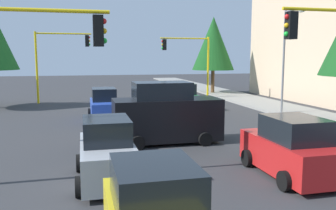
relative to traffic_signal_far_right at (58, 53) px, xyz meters
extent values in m
plane|color=#353538|center=(14.00, 5.74, -4.19)|extent=(120.00, 120.00, 0.00)
cube|color=gray|center=(9.00, 16.24, -4.12)|extent=(80.00, 4.00, 0.15)
cylinder|color=yellow|center=(0.00, -1.76, -1.22)|extent=(0.18, 0.18, 5.95)
cylinder|color=yellow|center=(0.00, 0.49, 1.60)|extent=(0.12, 4.50, 0.12)
cube|color=black|center=(0.00, 2.38, 1.02)|extent=(0.36, 0.32, 0.96)
sphere|color=red|center=(0.00, 2.56, 1.32)|extent=(0.18, 0.18, 0.18)
sphere|color=yellow|center=(0.00, 2.56, 1.02)|extent=(0.18, 0.18, 0.18)
sphere|color=green|center=(0.00, 2.56, 0.72)|extent=(0.18, 0.18, 0.18)
cylinder|color=yellow|center=(0.00, 13.24, -1.35)|extent=(0.18, 0.18, 5.68)
cylinder|color=yellow|center=(0.00, 10.99, 1.34)|extent=(0.12, 4.50, 0.12)
cube|color=black|center=(0.00, 9.10, 0.76)|extent=(0.36, 0.32, 0.96)
sphere|color=red|center=(0.00, 8.92, 1.06)|extent=(0.18, 0.18, 0.18)
sphere|color=yellow|center=(0.00, 8.92, 0.76)|extent=(0.18, 0.18, 0.18)
sphere|color=green|center=(0.00, 8.92, 0.46)|extent=(0.18, 0.18, 0.18)
cube|color=black|center=(20.00, 9.10, 0.79)|extent=(0.36, 0.32, 0.96)
sphere|color=red|center=(20.00, 8.92, 1.09)|extent=(0.18, 0.18, 0.18)
sphere|color=yellow|center=(20.00, 8.92, 0.79)|extent=(0.18, 0.18, 0.18)
sphere|color=green|center=(20.00, 8.92, 0.49)|extent=(0.18, 0.18, 0.18)
cylinder|color=yellow|center=(20.00, 0.49, 1.07)|extent=(0.12, 4.50, 0.12)
cube|color=black|center=(20.00, 2.38, 0.49)|extent=(0.36, 0.32, 0.96)
sphere|color=red|center=(20.00, 2.56, 0.79)|extent=(0.18, 0.18, 0.18)
sphere|color=yellow|center=(20.00, 2.56, 0.49)|extent=(0.18, 0.18, 0.18)
sphere|color=green|center=(20.00, 2.56, 0.19)|extent=(0.18, 0.18, 0.18)
cylinder|color=slate|center=(10.00, 14.94, -0.69)|extent=(0.14, 0.14, 7.00)
cylinder|color=slate|center=(10.90, 14.94, 2.61)|extent=(1.80, 0.10, 0.10)
ellipsoid|color=silver|center=(11.80, 14.94, 2.46)|extent=(0.56, 0.28, 0.20)
cylinder|color=brown|center=(-4.00, 15.24, -2.83)|extent=(0.36, 0.36, 2.72)
cone|color=#19511E|center=(-4.00, 15.24, 1.05)|extent=(4.36, 4.36, 5.45)
cube|color=black|center=(16.00, 5.53, -3.10)|extent=(1.90, 4.80, 1.85)
cube|color=black|center=(16.00, 5.29, -1.80)|extent=(1.67, 2.50, 0.76)
cylinder|color=black|center=(14.99, 7.01, -3.89)|extent=(0.20, 0.60, 0.60)
cylinder|color=black|center=(17.01, 7.01, -3.89)|extent=(0.20, 0.60, 0.60)
cylinder|color=black|center=(14.99, 4.04, -3.89)|extent=(0.20, 0.60, 0.60)
cylinder|color=black|center=(17.01, 4.04, -3.89)|extent=(0.20, 0.60, 0.60)
cube|color=blue|center=(9.43, 3.13, -3.50)|extent=(3.89, 1.61, 1.05)
cube|color=black|center=(9.24, 3.13, -2.60)|extent=(2.02, 1.41, 0.76)
cylinder|color=black|center=(10.64, 3.99, -3.89)|extent=(0.60, 0.20, 0.60)
cylinder|color=black|center=(10.64, 2.26, -3.89)|extent=(0.60, 0.20, 0.60)
cylinder|color=black|center=(8.23, 3.99, -3.89)|extent=(0.60, 0.20, 0.60)
cylinder|color=black|center=(8.23, 2.26, -3.89)|extent=(0.60, 0.20, 0.60)
cube|color=red|center=(21.37, 8.43, -3.50)|extent=(3.92, 1.78, 1.05)
cube|color=black|center=(21.57, 8.43, -2.60)|extent=(2.04, 1.56, 0.76)
cylinder|color=black|center=(20.15, 7.48, -3.89)|extent=(0.60, 0.20, 0.60)
cylinder|color=black|center=(20.15, 9.38, -3.89)|extent=(0.60, 0.20, 0.60)
cylinder|color=black|center=(22.59, 7.48, -3.89)|extent=(0.60, 0.20, 0.60)
cube|color=black|center=(25.39, 3.07, -2.60)|extent=(1.88, 1.49, 0.76)
cube|color=#1E7238|center=(6.50, 8.90, -3.50)|extent=(3.69, 1.75, 1.05)
cube|color=black|center=(6.69, 8.90, -2.60)|extent=(1.92, 1.54, 0.76)
cylinder|color=black|center=(5.36, 7.97, -3.89)|extent=(0.60, 0.20, 0.60)
cylinder|color=black|center=(5.36, 9.84, -3.89)|extent=(0.60, 0.20, 0.60)
cylinder|color=black|center=(7.65, 7.97, -3.89)|extent=(0.60, 0.20, 0.60)
cylinder|color=black|center=(7.65, 9.84, -3.89)|extent=(0.60, 0.20, 0.60)
cube|color=#B2B5BA|center=(20.51, 2.54, -3.50)|extent=(3.71, 1.63, 1.05)
cube|color=black|center=(20.32, 2.54, -2.60)|extent=(1.93, 1.44, 0.76)
cylinder|color=black|center=(21.66, 3.41, -3.89)|extent=(0.60, 0.20, 0.60)
cylinder|color=black|center=(21.66, 1.66, -3.89)|extent=(0.60, 0.20, 0.60)
cylinder|color=black|center=(19.36, 3.41, -3.89)|extent=(0.60, 0.20, 0.60)
cylinder|color=black|center=(19.36, 1.66, -3.89)|extent=(0.60, 0.20, 0.60)
camera|label=1|loc=(31.55, 1.83, -0.30)|focal=38.36mm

